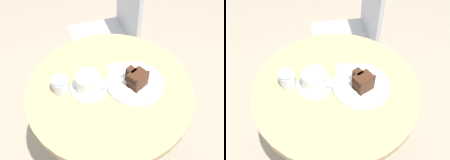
{
  "view_description": "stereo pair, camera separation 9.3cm",
  "coord_description": "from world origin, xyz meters",
  "views": [
    {
      "loc": [
        0.09,
        -0.61,
        1.45
      ],
      "look_at": [
        0.01,
        -0.0,
        0.74
      ],
      "focal_mm": 38.0,
      "sensor_mm": 36.0,
      "label": 1
    },
    {
      "loc": [
        0.18,
        -0.59,
        1.45
      ],
      "look_at": [
        0.01,
        -0.0,
        0.74
      ],
      "focal_mm": 38.0,
      "sensor_mm": 36.0,
      "label": 2
    }
  ],
  "objects": [
    {
      "name": "ground_plane",
      "position": [
        0.0,
        0.0,
        -0.01
      ],
      "size": [
        4.4,
        4.4,
        0.01
      ],
      "primitive_type": "cube",
      "color": "gray",
      "rests_on": "ground"
    },
    {
      "name": "cafe_table",
      "position": [
        0.0,
        0.0,
        0.58
      ],
      "size": [
        0.68,
        0.68,
        0.7
      ],
      "color": "tan",
      "rests_on": "ground"
    },
    {
      "name": "napkin",
      "position": [
        0.07,
        0.06,
        0.7
      ],
      "size": [
        0.19,
        0.21,
        0.0
      ],
      "rotation": [
        0.0,
        0.0,
        4.96
      ],
      "color": "beige",
      "rests_on": "cafe_table"
    },
    {
      "name": "coffee_cup",
      "position": [
        -0.08,
        -0.03,
        0.75
      ],
      "size": [
        0.13,
        0.09,
        0.07
      ],
      "color": "white",
      "rests_on": "saucer"
    },
    {
      "name": "sugar_pot",
      "position": [
        -0.19,
        -0.05,
        0.74
      ],
      "size": [
        0.06,
        0.06,
        0.07
      ],
      "color": "silver",
      "rests_on": "cafe_table"
    },
    {
      "name": "fork",
      "position": [
        0.06,
        -0.02,
        0.72
      ],
      "size": [
        0.15,
        0.03,
        0.0
      ],
      "rotation": [
        0.0,
        0.0,
        3.06
      ],
      "color": "silver",
      "rests_on": "cake_plate"
    },
    {
      "name": "saucer",
      "position": [
        -0.08,
        -0.03,
        0.71
      ],
      "size": [
        0.15,
        0.15,
        0.01
      ],
      "color": "white",
      "rests_on": "cafe_table"
    },
    {
      "name": "teaspoon",
      "position": [
        -0.12,
        -0.04,
        0.71
      ],
      "size": [
        0.1,
        0.06,
        0.0
      ],
      "rotation": [
        0.0,
        0.0,
        2.63
      ],
      "color": "silver",
      "rests_on": "saucer"
    },
    {
      "name": "cafe_chair",
      "position": [
        -0.06,
        0.64,
        0.52
      ],
      "size": [
        0.51,
        0.51,
        0.88
      ],
      "rotation": [
        0.0,
        0.0,
        5.16
      ],
      "color": "#BCBCC1",
      "rests_on": "ground"
    },
    {
      "name": "cake_plate",
      "position": [
        0.1,
        0.02,
        0.71
      ],
      "size": [
        0.23,
        0.23,
        0.01
      ],
      "color": "white",
      "rests_on": "cafe_table"
    },
    {
      "name": "cake_slice",
      "position": [
        0.11,
        0.01,
        0.75
      ],
      "size": [
        0.09,
        0.09,
        0.08
      ],
      "rotation": [
        0.0,
        0.0,
        2.49
      ],
      "color": "black",
      "rests_on": "cake_plate"
    }
  ]
}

